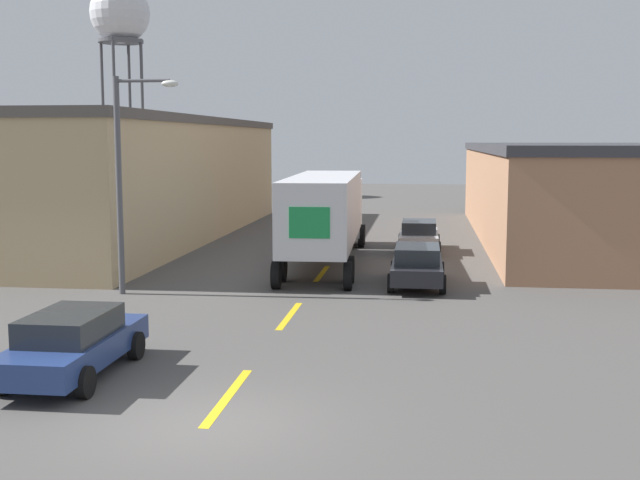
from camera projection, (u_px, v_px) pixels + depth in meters
name	position (u px, v px, depth m)	size (l,w,h in m)	color
ground_plane	(206.00, 425.00, 14.41)	(160.00, 160.00, 0.00)	#4C4947
road_centerline	(290.00, 316.00, 23.37)	(0.20, 18.58, 0.01)	gold
warehouse_left	(91.00, 177.00, 42.23)	(14.00, 29.34, 6.25)	tan
warehouse_right	(590.00, 192.00, 40.66)	(11.19, 28.08, 4.91)	#9E7051
semi_truck	(327.00, 209.00, 33.19)	(3.22, 14.02, 3.68)	silver
parked_car_right_mid	(417.00, 265.00, 28.03)	(1.94, 4.63, 1.43)	black
parked_car_left_near	(73.00, 342.00, 17.30)	(1.94, 4.63, 1.43)	navy
parked_car_right_far	(419.00, 235.00, 36.66)	(1.94, 4.63, 1.43)	#B2B2B7
water_tower	(120.00, 17.00, 71.96)	(5.36, 5.36, 19.08)	#47474C
street_lamp	(126.00, 169.00, 26.16)	(2.18, 0.32, 7.13)	#4C4C51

